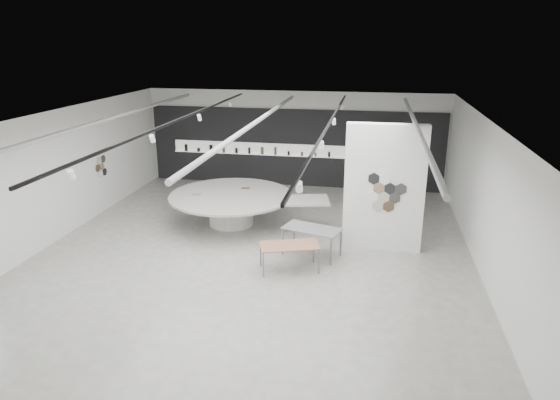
% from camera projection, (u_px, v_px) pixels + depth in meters
% --- Properties ---
extents(room, '(12.02, 14.02, 3.82)m').
position_uv_depth(room, '(249.00, 182.00, 13.44)').
color(room, '#A6A59D').
rests_on(room, ground).
extents(back_wall_display, '(11.80, 0.27, 3.10)m').
position_uv_depth(back_wall_display, '(292.00, 148.00, 20.08)').
color(back_wall_display, black).
rests_on(back_wall_display, ground).
extents(partition_column, '(2.20, 0.38, 3.60)m').
position_uv_depth(partition_column, '(384.00, 188.00, 13.83)').
color(partition_column, white).
rests_on(partition_column, ground).
extents(display_island, '(5.58, 4.68, 1.01)m').
position_uv_depth(display_island, '(234.00, 205.00, 16.05)').
color(display_island, white).
rests_on(display_island, ground).
extents(sample_table_wood, '(1.66, 1.19, 0.70)m').
position_uv_depth(sample_table_wood, '(289.00, 247.00, 12.84)').
color(sample_table_wood, '#9A6A50').
rests_on(sample_table_wood, ground).
extents(sample_table_stone, '(1.72, 1.22, 0.80)m').
position_uv_depth(sample_table_stone, '(312.00, 230.00, 13.71)').
color(sample_table_stone, gray).
rests_on(sample_table_stone, ground).
extents(kitchen_counter, '(1.50, 0.66, 1.16)m').
position_uv_depth(kitchen_counter, '(378.00, 182.00, 19.45)').
color(kitchen_counter, white).
rests_on(kitchen_counter, ground).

